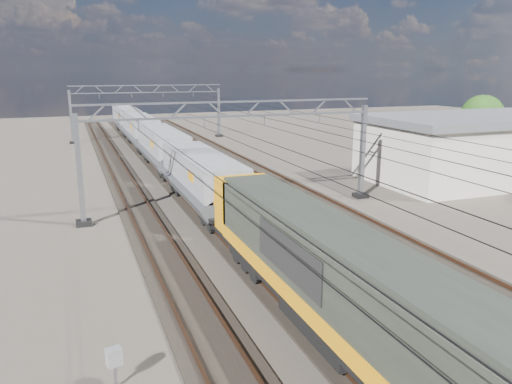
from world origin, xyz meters
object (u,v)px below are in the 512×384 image
object	(u,v)px
locomotive	(337,278)
hopper_wagon_mid	(162,146)
hopper_wagon_fourth	(127,118)
tree_far	(486,118)
trackside_cabinet	(114,358)
hopper_wagon_third	(141,129)
hopper_wagon_lead	(202,176)
catenary_gantry_mid	(235,151)
catenary_gantry_far	(148,110)
industrial_shed	(478,147)

from	to	relation	value
locomotive	hopper_wagon_mid	bearing A→B (deg)	90.00
hopper_wagon_fourth	locomotive	bearing A→B (deg)	-90.00
tree_far	trackside_cabinet	bearing A→B (deg)	-146.11
locomotive	hopper_wagon_third	size ratio (longest dim) A/B	1.62
hopper_wagon_fourth	hopper_wagon_mid	bearing A→B (deg)	-90.00
locomotive	hopper_wagon_mid	distance (m)	31.90
hopper_wagon_lead	trackside_cabinet	bearing A→B (deg)	-112.10
catenary_gantry_mid	catenary_gantry_far	world-z (taller)	same
catenary_gantry_far	hopper_wagon_third	world-z (taller)	catenary_gantry_far
industrial_shed	hopper_wagon_third	bearing A→B (deg)	131.24
hopper_wagon_mid	hopper_wagon_fourth	distance (m)	28.40
trackside_cabinet	catenary_gantry_mid	bearing A→B (deg)	47.17
trackside_cabinet	catenary_gantry_far	bearing A→B (deg)	66.05
catenary_gantry_mid	hopper_wagon_third	world-z (taller)	catenary_gantry_mid
hopper_wagon_lead	tree_far	distance (m)	33.55
hopper_wagon_mid	hopper_wagon_third	distance (m)	14.20
industrial_shed	catenary_gantry_far	bearing A→B (deg)	122.91
catenary_gantry_far	trackside_cabinet	size ratio (longest dim) A/B	15.66
hopper_wagon_lead	tree_far	world-z (taller)	tree_far
hopper_wagon_mid	hopper_wagon_third	bearing A→B (deg)	90.00
catenary_gantry_mid	tree_far	size ratio (longest dim) A/B	3.05
catenary_gantry_mid	hopper_wagon_fourth	bearing A→B (deg)	92.63
hopper_wagon_third	hopper_wagon_fourth	xyz separation A→B (m)	(0.00, 14.20, 0.00)
industrial_shed	hopper_wagon_lead	bearing A→B (deg)	-177.55
hopper_wagon_lead	hopper_wagon_third	bearing A→B (deg)	90.00
locomotive	industrial_shed	distance (m)	30.44
trackside_cabinet	industrial_shed	distance (m)	36.45
locomotive	industrial_shed	bearing A→B (deg)	37.96
locomotive	catenary_gantry_far	bearing A→B (deg)	87.83
hopper_wagon_mid	catenary_gantry_far	bearing A→B (deg)	84.51
trackside_cabinet	tree_far	size ratio (longest dim) A/B	0.19
catenary_gantry_far	locomotive	distance (m)	52.78
hopper_wagon_third	hopper_wagon_fourth	world-z (taller)	same
catenary_gantry_far	hopper_wagon_lead	xyz separation A→B (m)	(-2.00, -35.03, -1.67)
locomotive	trackside_cabinet	xyz separation A→B (m)	(-7.20, -0.03, -1.36)
catenary_gantry_far	hopper_wagon_mid	distance (m)	20.99
catenary_gantry_mid	tree_far	xyz separation A→B (m)	(30.32, 9.79, 0.25)
hopper_wagon_lead	catenary_gantry_mid	bearing A→B (deg)	-25.92
hopper_wagon_lead	hopper_wagon_third	world-z (taller)	same
hopper_wagon_mid	locomotive	bearing A→B (deg)	-90.00
hopper_wagon_fourth	catenary_gantry_far	bearing A→B (deg)	-75.20
hopper_wagon_lead	industrial_shed	world-z (taller)	industrial_shed
hopper_wagon_fourth	trackside_cabinet	size ratio (longest dim) A/B	10.23
hopper_wagon_mid	hopper_wagon_fourth	xyz separation A→B (m)	(0.00, 28.40, 0.00)
catenary_gantry_far	hopper_wagon_mid	world-z (taller)	catenary_gantry_far
trackside_cabinet	locomotive	bearing A→B (deg)	-13.79
catenary_gantry_mid	locomotive	distance (m)	16.92
locomotive	tree_far	distance (m)	41.84
hopper_wagon_fourth	tree_far	xyz separation A→B (m)	(32.32, -33.78, 1.92)
hopper_wagon_fourth	trackside_cabinet	xyz separation A→B (m)	(-7.20, -60.33, -1.27)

